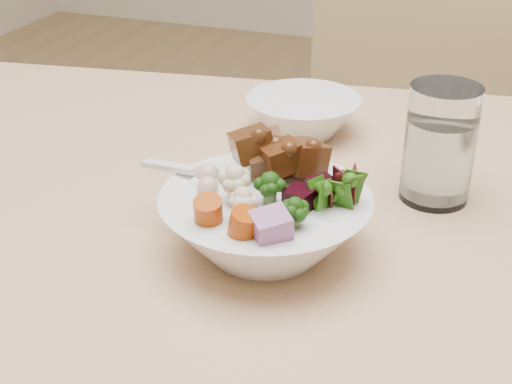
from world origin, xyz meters
TOP-DOWN VIEW (x-y plane):
  - dining_table at (0.13, -0.15)m, footprint 1.73×1.14m
  - chair_far at (0.00, 0.46)m, footprint 0.40×0.40m
  - food_bowl at (-0.02, -0.19)m, footprint 0.20×0.20m
  - soup_spoon at (-0.10, -0.18)m, footprint 0.10×0.04m
  - water_glass at (0.11, -0.03)m, footprint 0.07×0.07m
  - side_bowl at (-0.07, 0.09)m, footprint 0.14×0.14m

SIDE VIEW (x-z plane):
  - chair_far at x=0.00m, z-range 0.05..0.90m
  - dining_table at x=0.13m, z-range 0.30..1.06m
  - side_bowl at x=-0.07m, z-range 0.76..0.80m
  - food_bowl at x=-0.02m, z-range 0.74..0.84m
  - water_glass at x=0.11m, z-range 0.75..0.88m
  - soup_spoon at x=-0.10m, z-range 0.80..0.82m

